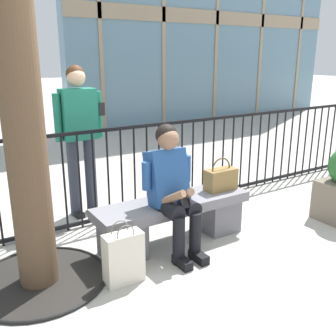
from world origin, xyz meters
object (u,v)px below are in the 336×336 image
object	(u,v)px
stone_bench	(173,217)
handbag_on_bench	(221,179)
bystander_at_railing	(80,130)
seated_person_with_phone	(172,186)
shopping_bag	(124,258)

from	to	relation	value
stone_bench	handbag_on_bench	size ratio (longest dim) A/B	4.60
handbag_on_bench	bystander_at_railing	distance (m)	1.66
seated_person_with_phone	shopping_bag	world-z (taller)	seated_person_with_phone
stone_bench	seated_person_with_phone	xyz separation A→B (m)	(-0.10, -0.13, 0.38)
handbag_on_bench	seated_person_with_phone	bearing A→B (deg)	-170.09
shopping_bag	bystander_at_railing	bearing A→B (deg)	81.38
stone_bench	seated_person_with_phone	world-z (taller)	seated_person_with_phone
stone_bench	handbag_on_bench	bearing A→B (deg)	-0.99
seated_person_with_phone	bystander_at_railing	world-z (taller)	bystander_at_railing
stone_bench	bystander_at_railing	world-z (taller)	bystander_at_railing
stone_bench	shopping_bag	distance (m)	0.83
shopping_bag	stone_bench	bearing A→B (deg)	27.57
stone_bench	shopping_bag	world-z (taller)	shopping_bag
seated_person_with_phone	bystander_at_railing	xyz separation A→B (m)	(-0.39, 1.31, 0.35)
seated_person_with_phone	handbag_on_bench	distance (m)	0.69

